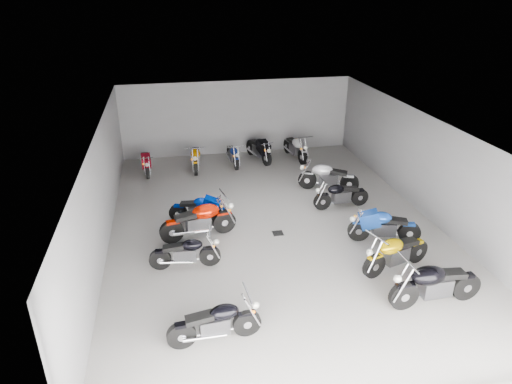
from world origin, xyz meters
TOP-DOWN VIEW (x-y plane):
  - ground at (0.00, 0.00)m, footprint 14.00×14.00m
  - wall_back at (0.00, 7.00)m, footprint 10.00×0.10m
  - wall_left at (-5.00, 0.00)m, footprint 0.10×14.00m
  - wall_right at (5.00, 0.00)m, footprint 0.10×14.00m
  - ceiling at (0.00, 0.00)m, footprint 10.00×14.00m
  - drain_grate at (0.00, -0.50)m, footprint 0.32×0.32m
  - motorcycle_left_a at (-2.38, -4.69)m, footprint 2.02×0.43m
  - motorcycle_left_c at (-2.83, -1.77)m, footprint 1.90×0.40m
  - motorcycle_left_d at (-2.34, -0.24)m, footprint 2.30×0.62m
  - motorcycle_left_e at (-2.27, 0.69)m, footprint 1.86×0.69m
  - motorcycle_right_a at (2.79, -4.47)m, footprint 2.34×0.47m
  - motorcycle_right_b at (2.56, -2.97)m, footprint 2.12×0.78m
  - motorcycle_right_c at (2.90, -1.55)m, footprint 2.06×0.71m
  - motorcycle_right_e at (2.49, 0.82)m, footprint 1.96×0.41m
  - motorcycle_right_f at (2.54, 2.26)m, footprint 2.08×1.01m
  - motorcycle_back_a at (-4.00, 5.30)m, footprint 0.42×1.92m
  - motorcycle_back_b at (-2.01, 5.33)m, footprint 0.46×2.08m
  - motorcycle_back_c at (-0.46, 5.51)m, footprint 0.40×1.86m
  - motorcycle_back_d at (0.71, 5.81)m, footprint 0.70×2.10m
  - motorcycle_back_e at (2.30, 5.67)m, footprint 0.54×2.16m

SIDE VIEW (x-z plane):
  - ground at x=0.00m, z-range 0.00..0.00m
  - drain_grate at x=0.00m, z-range 0.00..0.01m
  - motorcycle_back_c at x=-0.46m, z-range 0.04..0.85m
  - motorcycle_left_c at x=-2.83m, z-range 0.04..0.87m
  - motorcycle_left_e at x=-2.27m, z-range 0.04..0.88m
  - motorcycle_back_a at x=-4.00m, z-range 0.04..0.88m
  - motorcycle_right_e at x=2.49m, z-range 0.04..0.90m
  - motorcycle_left_a at x=-2.38m, z-range 0.04..0.93m
  - motorcycle_back_b at x=-2.01m, z-range 0.04..0.95m
  - motorcycle_right_c at x=2.90m, z-range 0.04..0.97m
  - motorcycle_back_d at x=0.71m, z-range 0.04..0.98m
  - motorcycle_back_e at x=2.30m, z-range 0.04..1.00m
  - motorcycle_right_b at x=2.56m, z-range 0.04..1.00m
  - motorcycle_right_f at x=2.54m, z-range 0.04..1.01m
  - motorcycle_left_d at x=-2.34m, z-range 0.05..1.06m
  - motorcycle_right_a at x=2.79m, z-range 0.05..1.08m
  - wall_back at x=0.00m, z-range 0.00..3.20m
  - wall_left at x=-5.00m, z-range 0.00..3.20m
  - wall_right at x=5.00m, z-range 0.00..3.20m
  - ceiling at x=0.00m, z-range 3.20..3.24m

